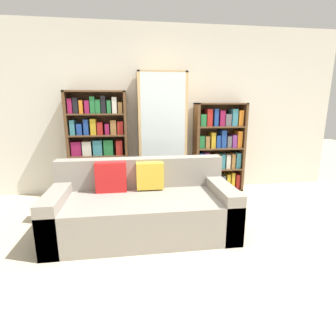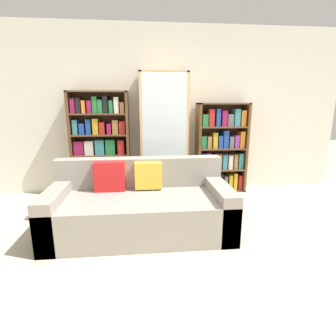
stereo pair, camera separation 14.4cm
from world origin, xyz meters
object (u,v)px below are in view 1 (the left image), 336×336
display_cabinet (162,135)px  couch (142,208)px  bookshelf_right (219,149)px  wine_bottle (206,190)px  bookshelf_left (99,146)px

display_cabinet → couch: bearing=-106.2°
couch → bookshelf_right: size_ratio=1.38×
bookshelf_right → wine_bottle: (-0.32, -0.40, -0.58)m
wine_bottle → display_cabinet: bearing=149.8°
bookshelf_left → bookshelf_right: 2.00m
bookshelf_left → display_cabinet: size_ratio=0.85×
bookshelf_right → wine_bottle: 0.77m
couch → bookshelf_left: size_ratio=1.23×
couch → bookshelf_left: 1.59m
couch → bookshelf_left: bookshelf_left is taller
bookshelf_left → bookshelf_right: size_ratio=1.12×
bookshelf_left → display_cabinet: 1.03m
couch → display_cabinet: size_ratio=1.05×
couch → bookshelf_left: bearing=114.4°
display_cabinet → bookshelf_right: size_ratio=1.31×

